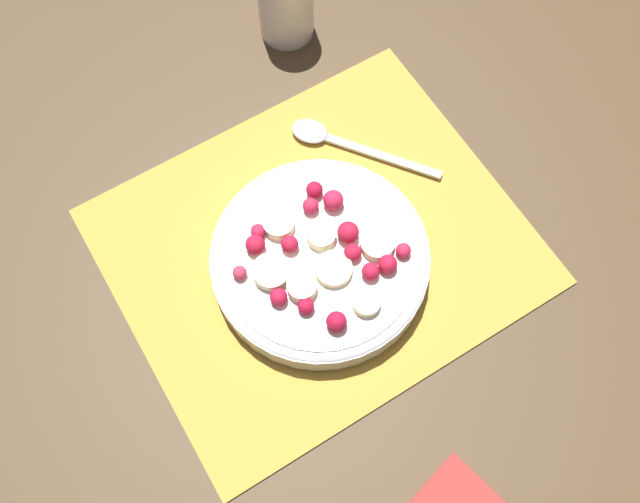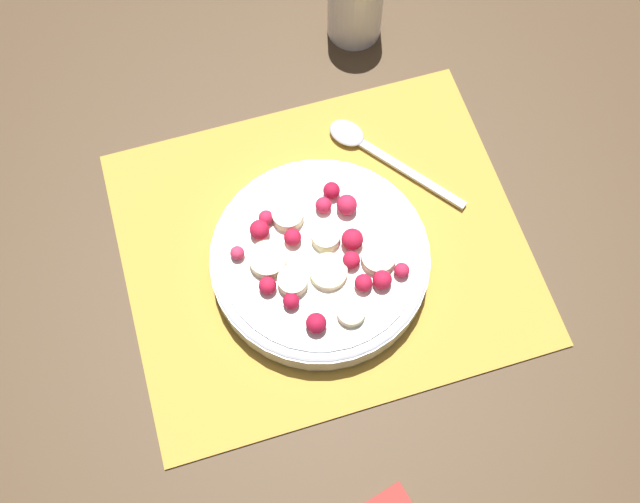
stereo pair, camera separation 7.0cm
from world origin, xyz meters
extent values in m
plane|color=#4C3823|center=(0.00, 0.00, 0.00)|extent=(3.00, 3.00, 0.00)
cube|color=gold|center=(0.00, 0.00, 0.00)|extent=(0.42, 0.35, 0.01)
cylinder|color=silver|center=(-0.01, -0.02, 0.02)|extent=(0.22, 0.22, 0.03)
torus|color=silver|center=(-0.01, -0.02, 0.03)|extent=(0.22, 0.22, 0.01)
cylinder|color=white|center=(-0.01, -0.02, 0.04)|extent=(0.20, 0.20, 0.00)
cylinder|color=#F4EAB7|center=(-0.03, 0.03, 0.04)|extent=(0.04, 0.04, 0.01)
cylinder|color=beige|center=(-0.06, -0.02, 0.04)|extent=(0.05, 0.05, 0.01)
cylinder|color=#F4EAB7|center=(-0.01, -0.04, 0.04)|extent=(0.05, 0.05, 0.01)
cylinder|color=beige|center=(0.00, -0.09, 0.04)|extent=(0.04, 0.04, 0.01)
cylinder|color=#F4EAB7|center=(0.04, -0.04, 0.04)|extent=(0.05, 0.05, 0.01)
cylinder|color=#F4EAB7|center=(-0.04, -0.04, 0.04)|extent=(0.04, 0.04, 0.01)
cylinder|color=#F4EAB7|center=(0.00, -0.01, 0.04)|extent=(0.04, 0.04, 0.01)
sphere|color=red|center=(-0.03, 0.00, 0.05)|extent=(0.02, 0.02, 0.02)
sphere|color=red|center=(0.02, -0.07, 0.05)|extent=(0.02, 0.02, 0.02)
sphere|color=red|center=(-0.06, 0.02, 0.05)|extent=(0.02, 0.02, 0.02)
sphere|color=red|center=(0.04, -0.07, 0.05)|extent=(0.02, 0.02, 0.02)
sphere|color=#D12347|center=(-0.05, 0.03, 0.05)|extent=(0.02, 0.02, 0.02)
sphere|color=#B21433|center=(-0.04, -0.09, 0.05)|extent=(0.02, 0.02, 0.02)
sphere|color=#B21433|center=(-0.05, -0.06, 0.05)|extent=(0.02, 0.02, 0.02)
sphere|color=red|center=(0.02, -0.04, 0.05)|extent=(0.02, 0.02, 0.02)
sphere|color=red|center=(0.02, -0.02, 0.05)|extent=(0.02, 0.02, 0.02)
sphere|color=#D12347|center=(0.01, 0.03, 0.05)|extent=(0.02, 0.02, 0.02)
sphere|color=#B21433|center=(0.02, 0.04, 0.05)|extent=(0.02, 0.02, 0.02)
sphere|color=#D12347|center=(0.03, 0.02, 0.05)|extent=(0.02, 0.02, 0.02)
sphere|color=#D12347|center=(0.06, -0.06, 0.05)|extent=(0.02, 0.02, 0.02)
sphere|color=#DB3356|center=(-0.09, 0.00, 0.04)|extent=(0.01, 0.01, 0.01)
sphere|color=red|center=(-0.07, -0.04, 0.05)|extent=(0.02, 0.02, 0.02)
cube|color=#B2B2B7|center=(0.12, 0.05, 0.01)|extent=(0.09, 0.11, 0.00)
ellipsoid|color=#B2B2B7|center=(0.06, 0.12, 0.01)|extent=(0.05, 0.05, 0.01)
camera|label=1|loc=(-0.15, -0.26, 0.69)|focal=40.00mm
camera|label=2|loc=(-0.09, -0.28, 0.69)|focal=40.00mm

